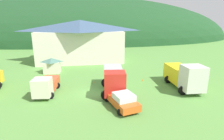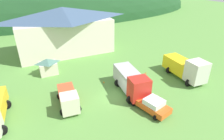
{
  "view_description": "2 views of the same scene",
  "coord_description": "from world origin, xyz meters",
  "px_view_note": "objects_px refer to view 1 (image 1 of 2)",
  "views": [
    {
      "loc": [
        -0.65,
        -20.89,
        8.82
      ],
      "look_at": [
        3.1,
        3.38,
        1.99
      ],
      "focal_mm": 29.04,
      "sensor_mm": 36.0,
      "label": 1
    },
    {
      "loc": [
        -8.55,
        -17.88,
        14.07
      ],
      "look_at": [
        1.92,
        4.13,
        1.73
      ],
      "focal_mm": 30.06,
      "sensor_mm": 36.0,
      "label": 2
    }
  ],
  "objects_px": {
    "crane_truck_red": "(114,79)",
    "traffic_cone_mid_row": "(142,81)",
    "play_shed_cream": "(52,65)",
    "flatbed_truck_yellow": "(184,76)",
    "service_pickup_orange": "(122,100)",
    "depot_building": "(81,40)",
    "traffic_cone_near_pickup": "(94,83)",
    "light_truck_cream": "(46,85)"
  },
  "relations": [
    {
      "from": "flatbed_truck_yellow",
      "to": "play_shed_cream",
      "type": "bearing_deg",
      "value": -117.35
    },
    {
      "from": "depot_building",
      "to": "traffic_cone_near_pickup",
      "type": "bearing_deg",
      "value": -83.0
    },
    {
      "from": "depot_building",
      "to": "light_truck_cream",
      "type": "height_order",
      "value": "depot_building"
    },
    {
      "from": "depot_building",
      "to": "crane_truck_red",
      "type": "distance_m",
      "value": 19.64
    },
    {
      "from": "service_pickup_orange",
      "to": "traffic_cone_near_pickup",
      "type": "relative_size",
      "value": 8.38
    },
    {
      "from": "service_pickup_orange",
      "to": "flatbed_truck_yellow",
      "type": "bearing_deg",
      "value": 98.31
    },
    {
      "from": "play_shed_cream",
      "to": "flatbed_truck_yellow",
      "type": "distance_m",
      "value": 21.15
    },
    {
      "from": "depot_building",
      "to": "service_pickup_orange",
      "type": "bearing_deg",
      "value": -79.43
    },
    {
      "from": "depot_building",
      "to": "flatbed_truck_yellow",
      "type": "relative_size",
      "value": 2.63
    },
    {
      "from": "crane_truck_red",
      "to": "service_pickup_orange",
      "type": "height_order",
      "value": "crane_truck_red"
    },
    {
      "from": "play_shed_cream",
      "to": "light_truck_cream",
      "type": "height_order",
      "value": "play_shed_cream"
    },
    {
      "from": "traffic_cone_near_pickup",
      "to": "traffic_cone_mid_row",
      "type": "bearing_deg",
      "value": -1.39
    },
    {
      "from": "depot_building",
      "to": "traffic_cone_near_pickup",
      "type": "distance_m",
      "value": 15.97
    },
    {
      "from": "depot_building",
      "to": "traffic_cone_mid_row",
      "type": "height_order",
      "value": "depot_building"
    },
    {
      "from": "crane_truck_red",
      "to": "traffic_cone_mid_row",
      "type": "distance_m",
      "value": 6.39
    },
    {
      "from": "depot_building",
      "to": "traffic_cone_near_pickup",
      "type": "relative_size",
      "value": 30.53
    },
    {
      "from": "depot_building",
      "to": "crane_truck_red",
      "type": "relative_size",
      "value": 2.66
    },
    {
      "from": "service_pickup_orange",
      "to": "traffic_cone_mid_row",
      "type": "height_order",
      "value": "service_pickup_orange"
    },
    {
      "from": "depot_building",
      "to": "service_pickup_orange",
      "type": "relative_size",
      "value": 3.64
    },
    {
      "from": "depot_building",
      "to": "play_shed_cream",
      "type": "distance_m",
      "value": 10.52
    },
    {
      "from": "light_truck_cream",
      "to": "traffic_cone_near_pickup",
      "type": "distance_m",
      "value": 6.91
    },
    {
      "from": "flatbed_truck_yellow",
      "to": "service_pickup_orange",
      "type": "xyz_separation_m",
      "value": [
        -9.15,
        -3.92,
        -0.97
      ]
    },
    {
      "from": "traffic_cone_mid_row",
      "to": "crane_truck_red",
      "type": "bearing_deg",
      "value": -143.96
    },
    {
      "from": "light_truck_cream",
      "to": "traffic_cone_near_pickup",
      "type": "height_order",
      "value": "light_truck_cream"
    },
    {
      "from": "light_truck_cream",
      "to": "flatbed_truck_yellow",
      "type": "xyz_separation_m",
      "value": [
        17.55,
        -0.71,
        0.61
      ]
    },
    {
      "from": "play_shed_cream",
      "to": "depot_building",
      "type": "bearing_deg",
      "value": 60.8
    },
    {
      "from": "crane_truck_red",
      "to": "play_shed_cream",
      "type": "bearing_deg",
      "value": -132.39
    },
    {
      "from": "flatbed_truck_yellow",
      "to": "traffic_cone_near_pickup",
      "type": "bearing_deg",
      "value": -106.79
    },
    {
      "from": "play_shed_cream",
      "to": "crane_truck_red",
      "type": "bearing_deg",
      "value": -48.58
    },
    {
      "from": "depot_building",
      "to": "crane_truck_red",
      "type": "bearing_deg",
      "value": -77.67
    },
    {
      "from": "flatbed_truck_yellow",
      "to": "service_pickup_orange",
      "type": "distance_m",
      "value": 10.01
    },
    {
      "from": "play_shed_cream",
      "to": "flatbed_truck_yellow",
      "type": "relative_size",
      "value": 0.4
    },
    {
      "from": "crane_truck_red",
      "to": "flatbed_truck_yellow",
      "type": "distance_m",
      "value": 9.33
    },
    {
      "from": "depot_building",
      "to": "flatbed_truck_yellow",
      "type": "xyz_separation_m",
      "value": [
        13.48,
        -19.23,
        -2.74
      ]
    },
    {
      "from": "crane_truck_red",
      "to": "depot_building",
      "type": "bearing_deg",
      "value": -161.48
    },
    {
      "from": "play_shed_cream",
      "to": "light_truck_cream",
      "type": "relative_size",
      "value": 0.51
    },
    {
      "from": "play_shed_cream",
      "to": "light_truck_cream",
      "type": "bearing_deg",
      "value": -85.26
    },
    {
      "from": "play_shed_cream",
      "to": "service_pickup_orange",
      "type": "distance_m",
      "value": 17.11
    },
    {
      "from": "service_pickup_orange",
      "to": "traffic_cone_near_pickup",
      "type": "distance_m",
      "value": 8.37
    },
    {
      "from": "flatbed_truck_yellow",
      "to": "traffic_cone_mid_row",
      "type": "height_order",
      "value": "flatbed_truck_yellow"
    },
    {
      "from": "flatbed_truck_yellow",
      "to": "traffic_cone_mid_row",
      "type": "bearing_deg",
      "value": -129.21
    },
    {
      "from": "crane_truck_red",
      "to": "traffic_cone_mid_row",
      "type": "xyz_separation_m",
      "value": [
        4.98,
        3.62,
        -1.74
      ]
    }
  ]
}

